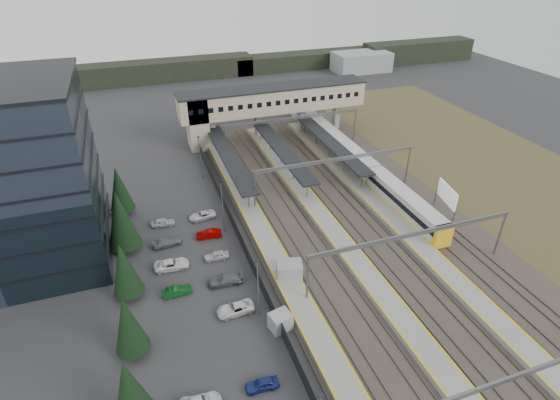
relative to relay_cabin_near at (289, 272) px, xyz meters
name	(u,v)px	position (x,y,z in m)	size (l,w,h in m)	color
ground	(298,260)	(2.53, 3.45, -1.33)	(220.00, 220.00, 0.00)	#2B2B2D
conifer_row	(125,287)	(-19.47, -0.41, 3.51)	(4.42, 49.82, 9.50)	black
car_park	(211,303)	(-10.45, -1.52, -0.72)	(10.64, 44.73, 1.29)	maroon
lampposts	(237,240)	(-5.47, 4.70, 3.01)	(0.50, 53.25, 8.07)	slate
fence	(242,242)	(-3.97, 8.45, -0.33)	(0.08, 90.00, 2.00)	#26282B
relay_cabin_near	(289,272)	(0.00, 0.00, 0.00)	(3.69, 3.08, 2.66)	gray
relay_cabin_far	(280,321)	(-3.77, -7.31, -0.27)	(2.69, 2.40, 2.12)	gray
rail_corridor	(343,226)	(11.87, 8.45, -1.04)	(34.00, 90.00, 0.92)	#3D362E
canopies	(281,149)	(9.53, 30.45, 2.59)	(23.10, 30.00, 3.28)	black
footbridge	(261,103)	(10.23, 45.45, 6.60)	(40.40, 6.40, 11.20)	#BBA78D
gantries	(369,197)	(14.53, 6.45, 4.67)	(28.40, 62.28, 7.17)	slate
train	(349,154)	(22.53, 28.02, 0.68)	(2.81, 58.77, 3.54)	beige
billboard	(447,195)	(28.72, 6.79, 2.00)	(1.24, 5.80, 4.97)	slate
scrub_east	(527,189)	(47.53, 8.45, -1.30)	(34.00, 120.00, 0.06)	#4D4422
treeline_far	(264,65)	(26.34, 95.73, 1.62)	(170.00, 19.00, 7.00)	black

